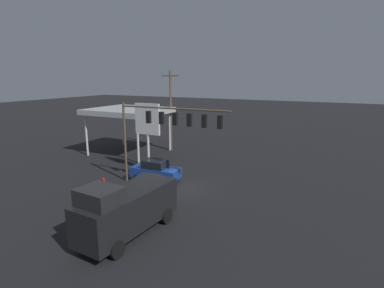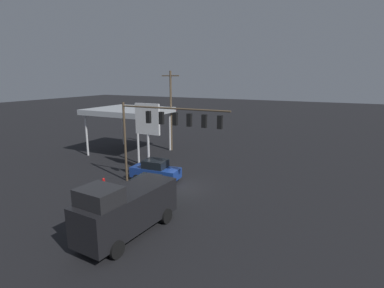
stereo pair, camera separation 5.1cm
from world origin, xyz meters
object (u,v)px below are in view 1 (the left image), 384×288
(utility_pole, at_px, (171,109))
(sedan_far, at_px, (156,170))
(price_sign, at_px, (147,122))
(fire_hydrant, at_px, (104,183))
(delivery_truck, at_px, (126,208))
(traffic_signal_assembly, at_px, (167,123))
(sedan_waiting, at_px, (147,190))

(utility_pole, distance_m, sedan_far, 12.37)
(price_sign, bearing_deg, fire_hydrant, 79.23)
(utility_pole, distance_m, delivery_truck, 21.46)
(price_sign, height_order, fire_hydrant, price_sign)
(traffic_signal_assembly, relative_size, delivery_truck, 1.41)
(sedan_far, distance_m, fire_hydrant, 4.58)
(sedan_waiting, bearing_deg, traffic_signal_assembly, 175.49)
(sedan_far, height_order, fire_hydrant, sedan_far)
(price_sign, xyz_separation_m, sedan_far, (-1.91, 1.72, -4.01))
(delivery_truck, bearing_deg, utility_pole, -152.68)
(delivery_truck, height_order, fire_hydrant, delivery_truck)
(utility_pole, relative_size, fire_hydrant, 11.26)
(sedan_far, relative_size, delivery_truck, 0.65)
(price_sign, distance_m, delivery_truck, 12.38)
(traffic_signal_assembly, distance_m, delivery_truck, 8.71)
(price_sign, relative_size, sedan_far, 1.50)
(price_sign, bearing_deg, sedan_far, 138.03)
(fire_hydrant, bearing_deg, sedan_waiting, 171.72)
(sedan_waiting, bearing_deg, price_sign, -151.04)
(sedan_far, relative_size, fire_hydrant, 5.13)
(price_sign, height_order, sedan_waiting, price_sign)
(delivery_truck, bearing_deg, sedan_waiting, -154.61)
(traffic_signal_assembly, distance_m, sedan_waiting, 5.50)
(sedan_far, bearing_deg, fire_hydrant, 46.31)
(utility_pole, bearing_deg, sedan_far, 113.43)
(traffic_signal_assembly, bearing_deg, delivery_truck, 103.18)
(sedan_waiting, relative_size, delivery_truck, 0.65)
(utility_pole, xyz_separation_m, price_sign, (-2.71, 8.93, -0.27))
(traffic_signal_assembly, bearing_deg, sedan_waiting, 89.84)
(traffic_signal_assembly, bearing_deg, utility_pole, -60.73)
(traffic_signal_assembly, distance_m, sedan_far, 5.12)
(sedan_waiting, bearing_deg, fire_hydrant, -102.63)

